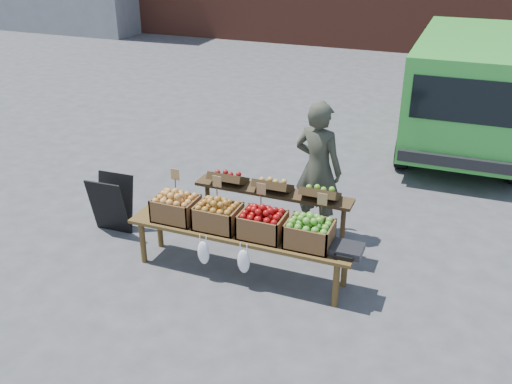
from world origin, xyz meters
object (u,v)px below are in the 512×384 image
at_px(crate_russet_pears, 218,216).
at_px(weighing_scale, 347,249).
at_px(display_bench, 240,253).
at_px(crate_golden_apples, 176,208).
at_px(crate_red_apples, 262,225).
at_px(chalkboard_sign, 112,204).
at_px(back_table, 272,210).
at_px(delivery_van, 469,94).
at_px(crate_green_apples, 309,234).
at_px(vendor, 318,169).

height_order(crate_russet_pears, weighing_scale, crate_russet_pears).
height_order(display_bench, weighing_scale, weighing_scale).
xyz_separation_m(crate_golden_apples, crate_red_apples, (1.10, 0.00, 0.00)).
relative_size(chalkboard_sign, crate_russet_pears, 1.58).
bearing_deg(chalkboard_sign, back_table, 8.02).
bearing_deg(crate_red_apples, delivery_van, 70.82).
relative_size(crate_golden_apples, crate_green_apples, 1.00).
relative_size(chalkboard_sign, weighing_scale, 2.32).
relative_size(chalkboard_sign, crate_red_apples, 1.58).
xyz_separation_m(back_table, crate_russet_pears, (-0.41, -0.72, 0.19)).
bearing_deg(vendor, back_table, 69.29).
relative_size(crate_red_apples, crate_green_apples, 1.00).
bearing_deg(display_bench, weighing_scale, 0.00).
distance_m(vendor, chalkboard_sign, 2.76).
bearing_deg(crate_russet_pears, display_bench, 0.00).
xyz_separation_m(display_bench, crate_russet_pears, (-0.28, 0.00, 0.42)).
distance_m(delivery_van, crate_golden_apples, 6.16).
relative_size(vendor, back_table, 0.86).
relative_size(vendor, chalkboard_sign, 2.30).
height_order(crate_green_apples, weighing_scale, crate_green_apples).
relative_size(chalkboard_sign, display_bench, 0.29).
bearing_deg(weighing_scale, crate_green_apples, 180.00).
height_order(vendor, crate_green_apples, vendor).
relative_size(crate_russet_pears, weighing_scale, 1.47).
distance_m(chalkboard_sign, crate_red_apples, 2.32).
xyz_separation_m(vendor, back_table, (-0.40, -0.60, -0.39)).
distance_m(delivery_van, display_bench, 5.84).
relative_size(chalkboard_sign, crate_golden_apples, 1.58).
height_order(chalkboard_sign, crate_golden_apples, crate_golden_apples).
bearing_deg(chalkboard_sign, delivery_van, 48.38).
relative_size(crate_golden_apples, weighing_scale, 1.47).
xyz_separation_m(crate_golden_apples, weighing_scale, (2.08, 0.00, -0.10)).
bearing_deg(delivery_van, crate_red_apples, -109.77).
relative_size(display_bench, crate_red_apples, 5.40).
bearing_deg(crate_red_apples, chalkboard_sign, 171.64).
relative_size(vendor, crate_red_apples, 3.63).
distance_m(delivery_van, chalkboard_sign, 6.56).
bearing_deg(crate_russet_pears, crate_red_apples, 0.00).
distance_m(delivery_van, weighing_scale, 5.47).
distance_m(vendor, weighing_scale, 1.53).
bearing_deg(delivery_van, vendor, -112.25).
bearing_deg(display_bench, crate_green_apples, 0.00).
xyz_separation_m(back_table, crate_red_apples, (0.14, -0.72, 0.19)).
distance_m(display_bench, crate_golden_apples, 0.93).
height_order(display_bench, crate_russet_pears, crate_russet_pears).
xyz_separation_m(crate_russet_pears, crate_red_apples, (0.55, 0.00, 0.00)).
distance_m(chalkboard_sign, back_table, 2.17).
xyz_separation_m(crate_golden_apples, crate_green_apples, (1.65, 0.00, 0.00)).
height_order(delivery_van, chalkboard_sign, delivery_van).
height_order(vendor, display_bench, vendor).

